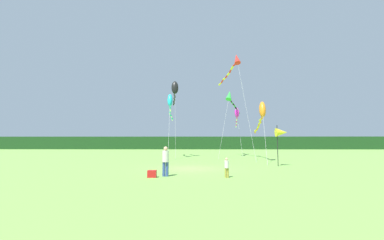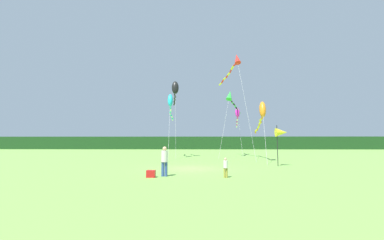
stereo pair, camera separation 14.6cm
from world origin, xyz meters
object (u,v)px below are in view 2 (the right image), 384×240
(kite_black, at_px, (175,89))
(banner_flag_pole, at_px, (281,133))
(kite_green, at_px, (231,98))
(person_child, at_px, (226,166))
(kite_magenta, at_px, (237,115))
(kite_cyan, at_px, (170,103))
(kite_red, at_px, (234,63))
(person_adult, at_px, (165,160))
(kite_orange, at_px, (262,113))
(cooler_box, at_px, (151,174))

(kite_black, bearing_deg, banner_flag_pole, -48.18)
(kite_green, bearing_deg, person_child, -99.11)
(banner_flag_pole, bearing_deg, kite_green, 100.98)
(kite_magenta, xyz_separation_m, kite_cyan, (-9.27, -6.00, 0.81))
(banner_flag_pole, relative_size, kite_red, 0.26)
(kite_red, bearing_deg, kite_black, 167.63)
(person_adult, bearing_deg, kite_orange, 52.21)
(kite_red, bearing_deg, banner_flag_pole, -76.29)
(cooler_box, distance_m, banner_flag_pole, 11.50)
(kite_orange, bearing_deg, kite_cyan, 154.03)
(person_adult, distance_m, kite_red, 19.41)
(person_child, bearing_deg, banner_flag_pole, 50.03)
(kite_black, bearing_deg, person_child, -75.60)
(cooler_box, distance_m, kite_orange, 15.34)
(kite_orange, bearing_deg, person_adult, -127.79)
(person_adult, height_order, cooler_box, person_adult)
(person_adult, height_order, kite_black, kite_black)
(person_child, xyz_separation_m, kite_red, (3.02, 15.39, 10.87))
(kite_black, bearing_deg, kite_red, -12.37)
(kite_cyan, xyz_separation_m, kite_red, (7.89, -0.85, 4.78))
(person_child, bearing_deg, kite_red, 78.88)
(banner_flag_pole, bearing_deg, kite_magenta, 93.01)
(kite_magenta, xyz_separation_m, kite_red, (-1.39, -6.84, 5.60))
(kite_orange, relative_size, kite_cyan, 1.01)
(kite_black, xyz_separation_m, kite_cyan, (-0.50, -0.77, -1.96))
(person_adult, bearing_deg, person_child, -6.92)
(cooler_box, distance_m, kite_black, 18.97)
(cooler_box, height_order, kite_black, kite_black)
(banner_flag_pole, distance_m, kite_cyan, 14.77)
(kite_magenta, bearing_deg, kite_cyan, -147.12)
(kite_black, relative_size, kite_green, 1.11)
(kite_orange, xyz_separation_m, kite_cyan, (-9.97, 4.86, 1.81))
(person_child, relative_size, kite_red, 0.09)
(kite_orange, bearing_deg, cooler_box, -129.00)
(kite_black, bearing_deg, kite_cyan, -122.87)
(cooler_box, xyz_separation_m, kite_cyan, (-0.77, 16.21, 6.50))
(banner_flag_pole, distance_m, kite_orange, 5.58)
(cooler_box, bearing_deg, banner_flag_pole, 33.71)
(person_child, xyz_separation_m, cooler_box, (-4.09, 0.03, -0.41))
(kite_green, relative_size, kite_red, 0.70)
(person_adult, bearing_deg, kite_black, 93.32)
(kite_black, distance_m, kite_cyan, 2.16)
(kite_cyan, distance_m, kite_red, 9.26)
(kite_orange, relative_size, kite_red, 0.84)
(person_adult, relative_size, kite_magenta, 0.18)
(person_adult, xyz_separation_m, kite_red, (6.43, 14.98, 10.54))
(person_child, xyz_separation_m, banner_flag_pole, (5.25, 6.26, 2.07))
(cooler_box, relative_size, kite_green, 0.05)
(person_child, height_order, kite_red, kite_red)
(person_adult, bearing_deg, kite_cyan, 95.27)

